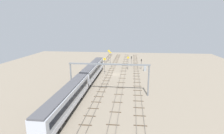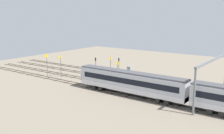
# 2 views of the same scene
# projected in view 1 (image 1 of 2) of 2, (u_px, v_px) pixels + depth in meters

# --- Properties ---
(ground_plane) EXTENTS (109.07, 109.07, 0.00)m
(ground_plane) POSITION_uv_depth(u_px,v_px,m) (116.00, 74.00, 65.79)
(ground_plane) COLOR gray
(track_near_foreground) EXTENTS (93.07, 2.40, 0.16)m
(track_near_foreground) POSITION_uv_depth(u_px,v_px,m) (136.00, 75.00, 64.99)
(track_near_foreground) COLOR #59544C
(track_near_foreground) RESTS_ON ground
(track_second_near) EXTENTS (93.07, 2.40, 0.16)m
(track_second_near) POSITION_uv_depth(u_px,v_px,m) (123.00, 74.00, 65.51)
(track_second_near) COLOR #59544C
(track_second_near) RESTS_ON ground
(track_middle) EXTENTS (93.07, 2.40, 0.16)m
(track_middle) POSITION_uv_depth(u_px,v_px,m) (109.00, 74.00, 66.03)
(track_middle) COLOR #59544C
(track_middle) RESTS_ON ground
(track_with_train) EXTENTS (93.07, 2.40, 0.16)m
(track_with_train) POSITION_uv_depth(u_px,v_px,m) (96.00, 74.00, 66.55)
(track_with_train) COLOR #59544C
(track_with_train) RESTS_ON ground
(train) EXTENTS (50.40, 3.24, 4.80)m
(train) POSITION_uv_depth(u_px,v_px,m) (84.00, 81.00, 49.18)
(train) COLOR #B7BCC6
(train) RESTS_ON ground
(overhead_gantry) EXTENTS (0.40, 20.40, 8.07)m
(overhead_gantry) POSITION_uv_depth(u_px,v_px,m) (109.00, 71.00, 45.43)
(overhead_gantry) COLOR slate
(overhead_gantry) RESTS_ON ground
(speed_sign_near_foreground) EXTENTS (0.14, 1.02, 5.93)m
(speed_sign_near_foreground) POSITION_uv_depth(u_px,v_px,m) (109.00, 54.00, 86.87)
(speed_sign_near_foreground) COLOR #4C4C51
(speed_sign_near_foreground) RESTS_ON ground
(speed_sign_mid_trackside) EXTENTS (0.14, 0.83, 5.71)m
(speed_sign_mid_trackside) POSITION_uv_depth(u_px,v_px,m) (110.00, 56.00, 82.85)
(speed_sign_mid_trackside) COLOR #4C4C51
(speed_sign_mid_trackside) RESTS_ON ground
(speed_sign_far_trackside) EXTENTS (0.14, 0.86, 5.26)m
(speed_sign_far_trackside) POSITION_uv_depth(u_px,v_px,m) (128.00, 61.00, 72.23)
(speed_sign_far_trackside) COLOR #4C4C51
(speed_sign_far_trackside) RESTS_ON ground
(speed_sign_distant_end) EXTENTS (0.14, 0.91, 6.03)m
(speed_sign_distant_end) POSITION_uv_depth(u_px,v_px,m) (105.00, 64.00, 65.18)
(speed_sign_distant_end) COLOR #4C4C51
(speed_sign_distant_end) RESTS_ON ground
(signal_light_trackside_approach) EXTENTS (0.31, 0.32, 4.26)m
(signal_light_trackside_approach) POSITION_uv_depth(u_px,v_px,m) (131.00, 60.00, 78.31)
(signal_light_trackside_approach) COLOR #4C4C51
(signal_light_trackside_approach) RESTS_ON ground
(signal_light_trackside_departure) EXTENTS (0.31, 0.32, 4.16)m
(signal_light_trackside_departure) POSITION_uv_depth(u_px,v_px,m) (141.00, 63.00, 72.80)
(signal_light_trackside_departure) COLOR #4C4C51
(signal_light_trackside_departure) RESTS_ON ground
(relay_cabinet) EXTENTS (1.12, 0.88, 1.83)m
(relay_cabinet) POSITION_uv_depth(u_px,v_px,m) (145.00, 69.00, 70.42)
(relay_cabinet) COLOR gray
(relay_cabinet) RESTS_ON ground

